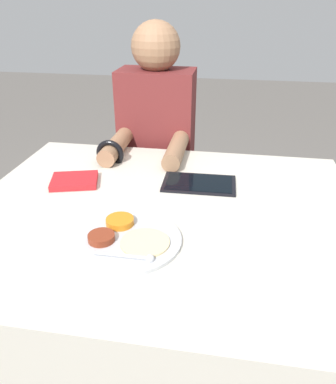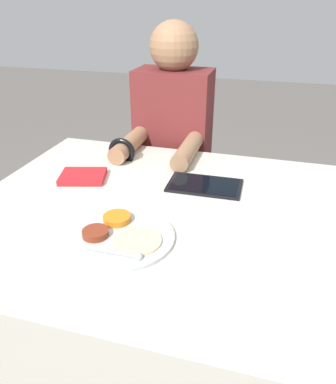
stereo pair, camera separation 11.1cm
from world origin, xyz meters
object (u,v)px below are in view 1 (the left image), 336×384
person_diner (157,167)px  thali_tray (126,238)px  red_notebook (75,181)px  tablet_device (199,183)px

person_diner → thali_tray: bearing=-84.5°
thali_tray → person_diner: person_diner is taller
red_notebook → person_diner: person_diner is taller
thali_tray → tablet_device: size_ratio=1.14×
thali_tray → person_diner: size_ratio=0.23×
person_diner → tablet_device: bearing=-62.2°
tablet_device → thali_tray: bearing=-113.4°
thali_tray → tablet_device: bearing=66.6°
red_notebook → thali_tray: bearing=-48.6°
tablet_device → person_diner: person_diner is taller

